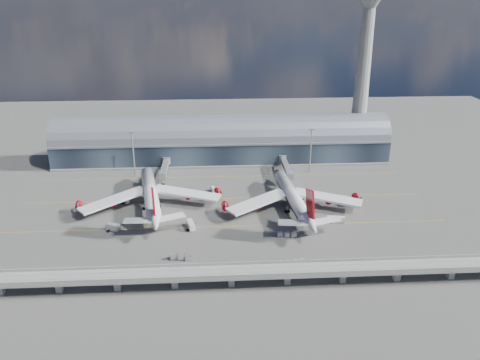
{
  "coord_description": "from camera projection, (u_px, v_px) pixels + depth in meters",
  "views": [
    {
      "loc": [
        -5.26,
        -194.79,
        97.98
      ],
      "look_at": [
        6.92,
        10.0,
        14.0
      ],
      "focal_mm": 35.0,
      "sensor_mm": 36.0,
      "label": 1
    }
  ],
  "objects": [
    {
      "name": "guideway",
      "position": [
        231.0,
        273.0,
        164.55
      ],
      "size": [
        220.0,
        8.5,
        7.2
      ],
      "color": "gray",
      "rests_on": "ground"
    },
    {
      "name": "jet_bridge_left",
      "position": [
        165.0,
        167.0,
        262.67
      ],
      "size": [
        4.4,
        28.0,
        7.25
      ],
      "color": "gray",
      "rests_on": "ground"
    },
    {
      "name": "service_truck_3",
      "position": [
        300.0,
        196.0,
        235.17
      ],
      "size": [
        4.04,
        6.15,
        2.77
      ],
      "rotation": [
        0.0,
        0.0,
        -0.35
      ],
      "color": "beige",
      "rests_on": "ground"
    },
    {
      "name": "floodlight_mast_right",
      "position": [
        311.0,
        149.0,
        265.76
      ],
      "size": [
        3.0,
        0.7,
        25.7
      ],
      "color": "gray",
      "rests_on": "ground"
    },
    {
      "name": "service_truck_4",
      "position": [
        214.0,
        190.0,
        243.01
      ],
      "size": [
        3.2,
        4.87,
        2.6
      ],
      "rotation": [
        0.0,
        0.0,
        0.28
      ],
      "color": "beige",
      "rests_on": "ground"
    },
    {
      "name": "service_truck_2",
      "position": [
        336.0,
        219.0,
        211.18
      ],
      "size": [
        8.01,
        3.37,
        2.81
      ],
      "rotation": [
        0.0,
        0.0,
        1.42
      ],
      "color": "beige",
      "rests_on": "ground"
    },
    {
      "name": "cargo_train_0",
      "position": [
        181.0,
        257.0,
        182.21
      ],
      "size": [
        8.85,
        3.33,
        1.94
      ],
      "rotation": [
        0.0,
        0.0,
        1.75
      ],
      "color": "gray",
      "rests_on": "ground"
    },
    {
      "name": "cargo_train_1",
      "position": [
        292.0,
        262.0,
        179.19
      ],
      "size": [
        10.33,
        2.81,
        1.7
      ],
      "rotation": [
        0.0,
        0.0,
        1.45
      ],
      "color": "gray",
      "rests_on": "ground"
    },
    {
      "name": "airliner_right",
      "position": [
        293.0,
        199.0,
        221.52
      ],
      "size": [
        68.39,
        71.5,
        22.67
      ],
      "rotation": [
        0.0,
        0.0,
        0.09
      ],
      "color": "white",
      "rests_on": "ground"
    },
    {
      "name": "floodlight_mast_left",
      "position": [
        133.0,
        152.0,
        260.26
      ],
      "size": [
        3.0,
        0.7,
        25.7
      ],
      "color": "gray",
      "rests_on": "ground"
    },
    {
      "name": "ground",
      "position": [
        226.0,
        216.0,
        217.36
      ],
      "size": [
        500.0,
        500.0,
        0.0
      ],
      "primitive_type": "plane",
      "color": "#474744",
      "rests_on": "ground"
    },
    {
      "name": "service_truck_1",
      "position": [
        113.0,
        227.0,
        203.99
      ],
      "size": [
        6.04,
        4.56,
        3.18
      ],
      "rotation": [
        0.0,
        0.0,
        1.15
      ],
      "color": "beige",
      "rests_on": "ground"
    },
    {
      "name": "taxi_lines",
      "position": [
        225.0,
        197.0,
        237.78
      ],
      "size": [
        200.0,
        80.12,
        0.01
      ],
      "color": "gold",
      "rests_on": "ground"
    },
    {
      "name": "jet_bridge_right",
      "position": [
        286.0,
        166.0,
        264.62
      ],
      "size": [
        4.4,
        32.0,
        7.25
      ],
      "color": "gray",
      "rests_on": "ground"
    },
    {
      "name": "terminal",
      "position": [
        222.0,
        142.0,
        285.11
      ],
      "size": [
        200.0,
        30.0,
        28.0
      ],
      "color": "#1E2632",
      "rests_on": "ground"
    },
    {
      "name": "service_truck_0",
      "position": [
        191.0,
        225.0,
        205.97
      ],
      "size": [
        4.35,
        7.87,
        3.1
      ],
      "rotation": [
        0.0,
        0.0,
        0.27
      ],
      "color": "beige",
      "rests_on": "ground"
    },
    {
      "name": "control_tower",
      "position": [
        363.0,
        73.0,
        279.15
      ],
      "size": [
        19.0,
        19.0,
        103.0
      ],
      "color": "gray",
      "rests_on": "ground"
    },
    {
      "name": "airliner_left",
      "position": [
        151.0,
        195.0,
        223.92
      ],
      "size": [
        69.76,
        73.43,
        22.45
      ],
      "rotation": [
        0.0,
        0.0,
        0.18
      ],
      "color": "white",
      "rests_on": "ground"
    },
    {
      "name": "cargo_train_2",
      "position": [
        287.0,
        235.0,
        198.98
      ],
      "size": [
        8.63,
        3.05,
        1.89
      ],
      "rotation": [
        0.0,
        0.0,
        1.72
      ],
      "color": "gray",
      "rests_on": "ground"
    },
    {
      "name": "service_truck_5",
      "position": [
        125.0,
        200.0,
        231.12
      ],
      "size": [
        4.73,
        5.94,
        2.72
      ],
      "rotation": [
        0.0,
        0.0,
        0.53
      ],
      "color": "beige",
      "rests_on": "ground"
    }
  ]
}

